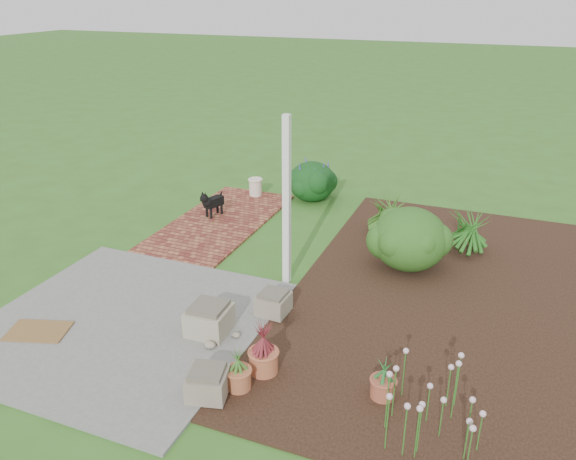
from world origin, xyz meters
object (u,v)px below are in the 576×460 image
at_px(stone_trough_near, 208,384).
at_px(evergreen_shrub, 410,237).
at_px(cream_ceramic_urn, 255,187).
at_px(black_dog, 212,202).

bearing_deg(stone_trough_near, evergreen_shrub, 69.78).
relative_size(cream_ceramic_urn, evergreen_shrub, 0.30).
relative_size(stone_trough_near, cream_ceramic_urn, 1.18).
bearing_deg(evergreen_shrub, black_dog, 169.99).
distance_m(stone_trough_near, evergreen_shrub, 4.07).
xyz_separation_m(black_dog, cream_ceramic_urn, (0.27, 1.36, -0.12)).
height_order(black_dog, evergreen_shrub, evergreen_shrub).
bearing_deg(stone_trough_near, black_dog, 118.32).
bearing_deg(evergreen_shrub, stone_trough_near, -110.22).
xyz_separation_m(black_dog, evergreen_shrub, (3.82, -0.67, 0.19)).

